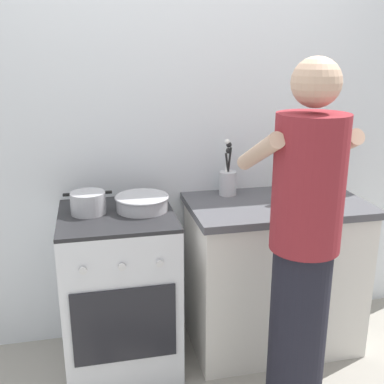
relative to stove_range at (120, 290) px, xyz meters
name	(u,v)px	position (x,y,z in m)	size (l,w,h in m)	color
ground	(188,368)	(0.35, -0.15, -0.45)	(6.00, 6.00, 0.00)	gray
back_wall	(203,132)	(0.55, 0.35, 0.80)	(3.20, 0.10, 2.50)	silver
countertop	(273,274)	(0.90, 0.00, 0.00)	(1.00, 0.60, 0.90)	silver
stove_range	(120,290)	(0.00, 0.00, 0.00)	(0.60, 0.62, 0.90)	silver
pot	(88,203)	(-0.14, 0.04, 0.51)	(0.25, 0.18, 0.11)	#B2B2B7
mixing_bowl	(142,202)	(0.14, 0.03, 0.49)	(0.29, 0.29, 0.08)	#B7B7BC
utensil_crock	(228,180)	(0.66, 0.20, 0.54)	(0.10, 0.10, 0.33)	silver
spice_bottle	(277,197)	(0.87, -0.05, 0.50)	(0.04, 0.04, 0.10)	silver
oil_bottle	(312,179)	(1.12, 0.04, 0.56)	(0.06, 0.06, 0.26)	gold
person	(303,256)	(0.76, -0.62, 0.41)	(0.41, 0.50, 1.70)	black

